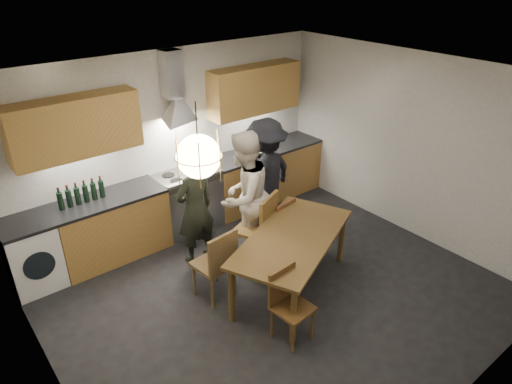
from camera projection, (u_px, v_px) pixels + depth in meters
ground at (273, 291)px, 5.63m from camera, size 5.00×5.00×0.00m
room_shell at (276, 165)px, 4.84m from camera, size 5.02×4.52×2.61m
counter_run at (189, 200)px, 6.78m from camera, size 5.00×0.62×0.90m
range_stove at (188, 201)px, 6.77m from camera, size 0.90×0.60×0.92m
wall_fixtures at (176, 105)px, 6.19m from camera, size 4.30×0.54×1.10m
pendant_lamp at (199, 156)px, 4.03m from camera, size 0.43×0.43×0.70m
dining_table at (292, 243)px, 5.38m from camera, size 2.01×1.56×0.76m
chair_back_left at (218, 261)px, 5.28m from camera, size 0.46×0.46×0.93m
chair_back_mid at (261, 225)px, 5.90m from camera, size 0.61×0.61×1.02m
chair_back_right at (280, 223)px, 6.16m from camera, size 0.42×0.42×0.82m
chair_front at (288, 299)px, 4.78m from camera, size 0.40×0.40×0.83m
person_left at (195, 209)px, 5.89m from camera, size 0.58×0.40×1.54m
person_mid at (244, 196)px, 5.96m from camera, size 1.04×0.92×1.77m
person_right at (265, 176)px, 6.56m from camera, size 1.23×0.90×1.72m
mixing_bowl at (253, 152)px, 7.15m from camera, size 0.40×0.40×0.08m
stock_pot at (271, 143)px, 7.43m from camera, size 0.24×0.24×0.13m
wine_bottles at (81, 193)px, 5.70m from camera, size 0.59×0.07×0.29m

